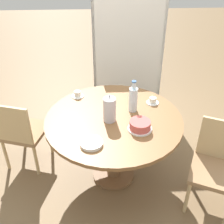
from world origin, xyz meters
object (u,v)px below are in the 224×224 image
cake_main (140,125)px  cup_a (78,94)px  bookshelf (128,42)px  water_bottle (133,99)px  chair_a (22,131)px  chair_b (216,165)px  cup_b (153,101)px  coffee_pot (110,109)px

cake_main → cup_a: 0.83m
bookshelf → water_bottle: bookshelf is taller
bookshelf → water_bottle: 1.50m
cake_main → water_bottle: bearing=95.7°
chair_a → cup_a: (0.59, 0.19, 0.32)m
cake_main → bookshelf: bearing=87.9°
bookshelf → cake_main: bookshelf is taller
chair_b → cup_b: bearing=154.6°
coffee_pot → cup_b: (0.45, 0.28, -0.10)m
bookshelf → cup_a: bookshelf is taller
coffee_pot → water_bottle: (0.23, 0.15, 0.01)m
chair_b → water_bottle: bearing=171.1°
coffee_pot → water_bottle: water_bottle is taller
bookshelf → cake_main: (-0.07, -1.80, -0.09)m
bookshelf → cup_a: 1.37m
chair_a → water_bottle: size_ratio=2.66×
chair_b → chair_a: bearing=-172.3°
chair_b → cup_b: (-0.50, 0.61, 0.32)m
chair_a → cake_main: bearing=177.9°
cake_main → cup_b: bearing=66.4°
bookshelf → water_bottle: bearing=86.3°
bookshelf → chair_b: bearing=107.5°
chair_a → cup_b: size_ratio=6.72×
chair_b → cake_main: 0.79m
cake_main → coffee_pot: bearing=150.0°
chair_b → cup_a: chair_b is taller
bookshelf → coffee_pot: bearing=78.7°
cup_b → chair_b: bearing=-50.4°
chair_a → chair_b: same height
chair_b → cake_main: (-0.69, 0.18, 0.34)m
chair_a → chair_b: bearing=179.5°
chair_b → bookshelf: bearing=132.4°
coffee_pot → cake_main: coffee_pot is taller
cup_b → cake_main: bearing=-113.6°
chair_a → cup_a: chair_a is taller
chair_a → water_bottle: bearing=-168.1°
chair_b → cup_b: 0.85m
chair_a → coffee_pot: coffee_pot is taller
chair_b → cup_a: size_ratio=6.72×
chair_b → water_bottle: (-0.72, 0.48, 0.43)m
chair_a → cake_main: 1.29m
cake_main → chair_b: bearing=-14.5°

